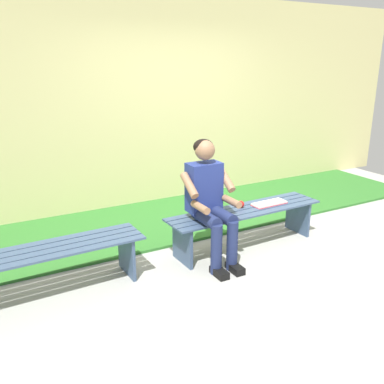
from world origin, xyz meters
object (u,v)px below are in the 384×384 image
Objects in this scene: person_seated at (210,198)px; book_open at (269,203)px; apple at (241,204)px; bench_near at (245,218)px; bench_far at (42,261)px.

book_open is (-0.84, -0.11, -0.23)m from person_seated.
bench_near is at bearing 101.69° from apple.
bench_far is 23.01× the size of apple.
person_seated is at bearing 176.48° from bench_far.
bench_near is 4.38× the size of book_open.
apple reaches higher than book_open.
person_seated is at bearing 19.00° from apple.
person_seated is (-1.61, 0.10, 0.34)m from bench_far.
bench_far is 1.44× the size of person_seated.
bench_far is (2.12, 0.00, -0.00)m from bench_near.
person_seated reaches higher than book_open.
book_open reaches higher than bench_near.
bench_near is at bearing 180.00° from bench_far.
bench_near is 0.63m from person_seated.
bench_near is 0.16m from apple.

